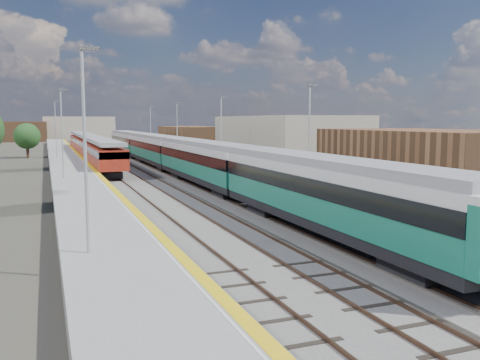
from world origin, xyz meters
TOP-DOWN VIEW (x-y plane):
  - ground at (0.00, 50.00)m, footprint 320.00×320.00m
  - ballast_bed at (-2.25, 52.50)m, footprint 10.50×155.00m
  - tracks at (-1.65, 54.18)m, footprint 8.96×160.00m
  - platform_right at (5.28, 52.49)m, footprint 4.70×155.00m
  - platform_left at (-9.05, 52.49)m, footprint 4.30×155.00m
  - buildings at (-18.12, 138.60)m, footprint 72.00×185.50m
  - green_train at (1.50, 42.45)m, footprint 3.08×85.51m
  - red_train at (-5.50, 66.77)m, footprint 2.86×58.07m
  - tree_c at (-14.19, 75.15)m, footprint 4.03×4.03m
  - tree_d at (22.94, 61.94)m, footprint 4.13×4.13m

SIDE VIEW (x-z plane):
  - ground at x=0.00m, z-range 0.00..0.00m
  - ballast_bed at x=-2.25m, z-range 0.00..0.06m
  - tracks at x=-1.65m, z-range 0.02..0.19m
  - platform_left at x=-9.05m, z-range -3.74..4.78m
  - platform_right at x=5.28m, z-range -3.72..4.80m
  - red_train at x=-5.50m, z-range 0.33..3.94m
  - green_train at x=1.50m, z-range 0.69..4.08m
  - tree_c at x=-14.19m, z-range 0.70..6.17m
  - tree_d at x=22.94m, z-range 0.72..6.32m
  - buildings at x=-18.12m, z-range -9.30..30.70m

